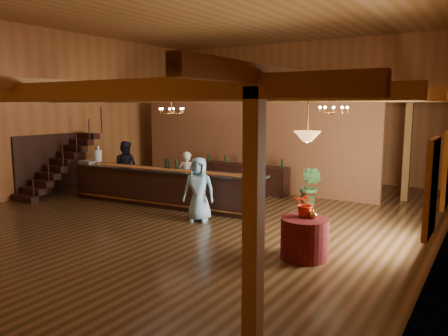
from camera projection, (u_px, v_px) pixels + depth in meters
The scene contains 29 objects.
floor at pixel (206, 211), 12.37m from camera, with size 14.00×14.00×0.00m, color #54361F.
ceiling at pixel (205, 9), 11.57m from camera, with size 14.00×14.00×0.00m, color #A96E3E.
wall_back at pixel (303, 111), 17.82m from camera, with size 12.00×0.10×5.50m, color #9C592D.
wall_left at pixel (63, 112), 15.14m from camera, with size 0.10×14.00×5.50m, color #9C592D.
beam_grid at pixel (215, 96), 12.32m from camera, with size 11.90×13.90×0.39m.
support_posts at pixel (195, 157), 11.72m from camera, with size 9.20×10.20×3.20m.
partition_wall at pixel (250, 146), 15.33m from camera, with size 9.00×0.18×3.10m, color brown.
window_right_front at pixel (432, 188), 7.66m from camera, with size 0.12×1.05×1.75m, color white.
window_right_back at pixel (448, 169), 9.83m from camera, with size 0.12×1.05×1.75m, color white.
staircase at pixel (58, 165), 14.48m from camera, with size 1.00×2.80×2.00m.
backroom_boxes at pixel (280, 168), 17.04m from camera, with size 4.10×0.60×1.10m.
tasting_bar at pixel (162, 187), 13.01m from camera, with size 6.63×1.36×1.11m.
beverage_dispenser at pixel (98, 155), 14.12m from camera, with size 0.26×0.26×0.60m.
glass_rack_tray at pixel (90, 162), 14.18m from camera, with size 0.50×0.50×0.10m, color gray.
raffle_drum at pixel (248, 170), 11.56m from camera, with size 0.34×0.24×0.30m.
bar_bottle_0 at pixel (166, 164), 13.00m from camera, with size 0.07×0.07×0.30m, color black.
bar_bottle_1 at pixel (169, 164), 12.94m from camera, with size 0.07×0.07×0.30m, color black.
bar_bottle_2 at pixel (176, 165), 12.82m from camera, with size 0.07×0.07×0.30m, color black.
backbar_shelf at pixel (243, 178), 15.17m from camera, with size 3.34×0.52×0.94m, color black.
round_table at pixel (304, 238), 8.53m from camera, with size 0.93×0.93×0.81m, color maroon.
chandelier_left at pixel (172, 110), 13.80m from camera, with size 0.80×0.80×0.55m.
chandelier_right at pixel (334, 109), 11.85m from camera, with size 0.80×0.80×0.49m.
pendant_lamp at pixel (307, 136), 8.24m from camera, with size 0.52×0.52×0.90m.
bartender at pixel (187, 177), 13.44m from camera, with size 0.57×0.38×1.57m, color white.
staff_second at pixel (125, 167), 14.75m from camera, with size 0.87×0.67×1.78m, color black.
guest at pixel (199, 189), 11.23m from camera, with size 0.81×0.53×1.66m, color #88C5E7.
floor_plant at pixel (310, 186), 12.90m from camera, with size 0.66×0.53×1.19m, color #31612B.
table_flowers at pixel (306, 203), 8.58m from camera, with size 0.47×0.41×0.53m, color red.
table_vase at pixel (313, 211), 8.46m from camera, with size 0.15×0.15×0.29m, color #AF752F.
Camera 1 is at (6.88, -9.92, 3.00)m, focal length 35.00 mm.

